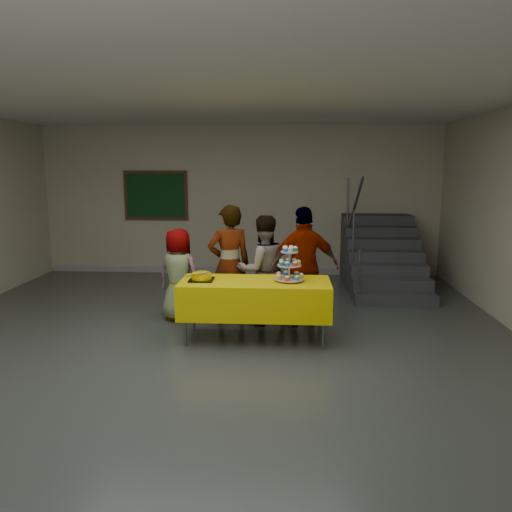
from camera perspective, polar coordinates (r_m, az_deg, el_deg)
The scene contains 10 objects.
room_shell at distance 5.18m, azimuth -7.14°, elevation 9.57°, with size 10.00×10.04×3.02m.
bake_table at distance 6.30m, azimuth -0.11°, elevation -4.75°, with size 1.88×0.78×0.77m.
cupcake_stand at distance 6.21m, azimuth 3.83°, elevation -1.22°, with size 0.38×0.38×0.44m.
bear_cake at distance 6.30m, azimuth -6.24°, elevation -2.26°, with size 0.32×0.36×0.12m.
schoolchild_a at distance 7.19m, azimuth -8.83°, elevation -2.12°, with size 0.65×0.42×1.32m, color slate.
schoolchild_b at distance 6.96m, azimuth -3.06°, elevation -0.98°, with size 0.61×0.40×1.67m, color slate.
schoolchild_c at distance 6.93m, azimuth 0.80°, elevation -1.61°, with size 0.74×0.58×1.53m, color slate.
schoolchild_d at distance 6.86m, azimuth 5.56°, elevation -1.24°, with size 0.97×0.40×1.65m, color slate.
staircase at distance 9.52m, azimuth 14.03°, elevation -0.35°, with size 1.30×2.40×2.04m.
noticeboard at distance 10.40m, azimuth -11.38°, elevation 6.80°, with size 1.30×0.05×1.00m.
Camera 1 is at (0.95, -5.08, 2.18)m, focal length 35.00 mm.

